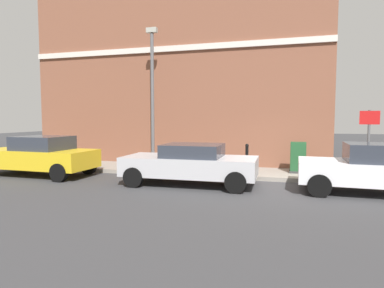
{
  "coord_description": "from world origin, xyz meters",
  "views": [
    {
      "loc": [
        -10.51,
        -0.2,
        2.18
      ],
      "look_at": [
        1.44,
        3.24,
        1.2
      ],
      "focal_mm": 30.59,
      "sensor_mm": 36.0,
      "label": 1
    }
  ],
  "objects_px": {
    "car_silver": "(190,163)",
    "car_white": "(378,168)",
    "car_yellow": "(40,156)",
    "bollard_far_kerb": "(196,158)",
    "lamppost": "(152,91)",
    "street_sign": "(369,134)",
    "bollard_near_cabinet": "(247,156)",
    "utility_cabinet": "(298,159)"
  },
  "relations": [
    {
      "from": "utility_cabinet",
      "to": "street_sign",
      "type": "bearing_deg",
      "value": -113.39
    },
    {
      "from": "car_silver",
      "to": "street_sign",
      "type": "bearing_deg",
      "value": -165.17
    },
    {
      "from": "utility_cabinet",
      "to": "bollard_near_cabinet",
      "type": "bearing_deg",
      "value": 86.99
    },
    {
      "from": "car_yellow",
      "to": "utility_cabinet",
      "type": "xyz_separation_m",
      "value": [
        2.43,
        -9.44,
        -0.08
      ]
    },
    {
      "from": "utility_cabinet",
      "to": "bollard_far_kerb",
      "type": "xyz_separation_m",
      "value": [
        -1.0,
        3.66,
        0.02
      ]
    },
    {
      "from": "car_white",
      "to": "car_silver",
      "type": "distance_m",
      "value": 5.53
    },
    {
      "from": "car_yellow",
      "to": "bollard_far_kerb",
      "type": "distance_m",
      "value": 5.96
    },
    {
      "from": "utility_cabinet",
      "to": "bollard_far_kerb",
      "type": "height_order",
      "value": "utility_cabinet"
    },
    {
      "from": "bollard_far_kerb",
      "to": "lamppost",
      "type": "height_order",
      "value": "lamppost"
    },
    {
      "from": "car_white",
      "to": "street_sign",
      "type": "xyz_separation_m",
      "value": [
        1.47,
        -0.04,
        0.9
      ]
    },
    {
      "from": "car_silver",
      "to": "car_yellow",
      "type": "height_order",
      "value": "car_yellow"
    },
    {
      "from": "bollard_far_kerb",
      "to": "street_sign",
      "type": "bearing_deg",
      "value": -89.25
    },
    {
      "from": "car_white",
      "to": "bollard_far_kerb",
      "type": "xyz_separation_m",
      "value": [
        1.4,
        5.75,
        -0.05
      ]
    },
    {
      "from": "street_sign",
      "to": "car_silver",
      "type": "bearing_deg",
      "value": 105.93
    },
    {
      "from": "car_yellow",
      "to": "bollard_near_cabinet",
      "type": "bearing_deg",
      "value": -160.09
    },
    {
      "from": "bollard_far_kerb",
      "to": "bollard_near_cabinet",
      "type": "bearing_deg",
      "value": -57.92
    },
    {
      "from": "car_yellow",
      "to": "street_sign",
      "type": "relative_size",
      "value": 1.89
    },
    {
      "from": "car_silver",
      "to": "lamppost",
      "type": "xyz_separation_m",
      "value": [
        2.5,
        2.38,
        2.6
      ]
    },
    {
      "from": "utility_cabinet",
      "to": "lamppost",
      "type": "xyz_separation_m",
      "value": [
        -0.01,
        5.81,
        2.62
      ]
    },
    {
      "from": "utility_cabinet",
      "to": "car_white",
      "type": "bearing_deg",
      "value": -138.85
    },
    {
      "from": "car_silver",
      "to": "lamppost",
      "type": "relative_size",
      "value": 0.76
    },
    {
      "from": "utility_cabinet",
      "to": "lamppost",
      "type": "distance_m",
      "value": 6.38
    },
    {
      "from": "car_yellow",
      "to": "bollard_far_kerb",
      "type": "bearing_deg",
      "value": -164.76
    },
    {
      "from": "car_white",
      "to": "street_sign",
      "type": "relative_size",
      "value": 1.84
    },
    {
      "from": "street_sign",
      "to": "lamppost",
      "type": "height_order",
      "value": "lamppost"
    },
    {
      "from": "car_white",
      "to": "car_silver",
      "type": "relative_size",
      "value": 0.97
    },
    {
      "from": "car_white",
      "to": "street_sign",
      "type": "distance_m",
      "value": 1.73
    },
    {
      "from": "utility_cabinet",
      "to": "bollard_near_cabinet",
      "type": "xyz_separation_m",
      "value": [
        0.1,
        1.9,
        0.02
      ]
    },
    {
      "from": "street_sign",
      "to": "lamppost",
      "type": "bearing_deg",
      "value": 83.46
    },
    {
      "from": "street_sign",
      "to": "lamppost",
      "type": "relative_size",
      "value": 0.4
    },
    {
      "from": "car_white",
      "to": "lamppost",
      "type": "xyz_separation_m",
      "value": [
        2.38,
        7.91,
        2.54
      ]
    },
    {
      "from": "car_yellow",
      "to": "bollard_far_kerb",
      "type": "height_order",
      "value": "car_yellow"
    },
    {
      "from": "car_white",
      "to": "car_yellow",
      "type": "height_order",
      "value": "car_yellow"
    },
    {
      "from": "car_yellow",
      "to": "car_white",
      "type": "bearing_deg",
      "value": -178.48
    },
    {
      "from": "car_silver",
      "to": "car_white",
      "type": "bearing_deg",
      "value": -179.87
    },
    {
      "from": "utility_cabinet",
      "to": "bollard_far_kerb",
      "type": "bearing_deg",
      "value": 105.3
    },
    {
      "from": "bollard_far_kerb",
      "to": "street_sign",
      "type": "distance_m",
      "value": 5.87
    },
    {
      "from": "bollard_far_kerb",
      "to": "street_sign",
      "type": "relative_size",
      "value": 0.45
    },
    {
      "from": "car_silver",
      "to": "bollard_near_cabinet",
      "type": "bearing_deg",
      "value": -121.48
    },
    {
      "from": "utility_cabinet",
      "to": "car_silver",
      "type": "bearing_deg",
      "value": 126.22
    },
    {
      "from": "car_white",
      "to": "lamppost",
      "type": "relative_size",
      "value": 0.74
    },
    {
      "from": "car_silver",
      "to": "bollard_near_cabinet",
      "type": "distance_m",
      "value": 3.03
    }
  ]
}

